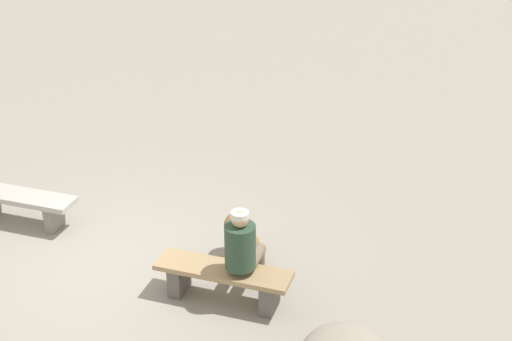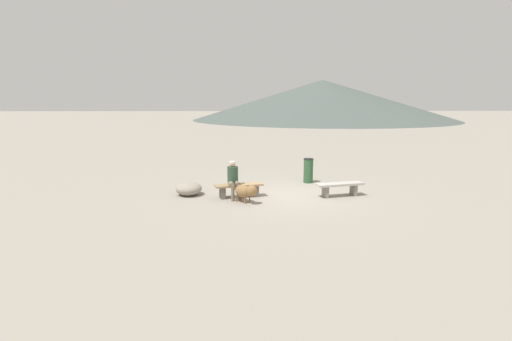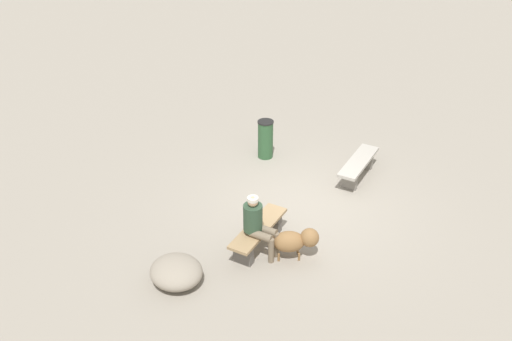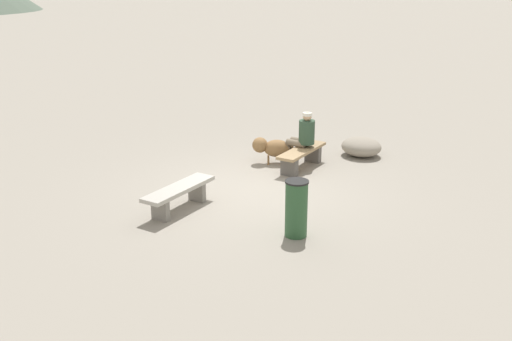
% 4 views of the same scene
% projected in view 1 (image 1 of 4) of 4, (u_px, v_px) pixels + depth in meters
% --- Properties ---
extents(ground, '(210.00, 210.00, 0.06)m').
position_uv_depth(ground, '(107.00, 269.00, 9.11)').
color(ground, gray).
extents(bench_left, '(1.71, 0.81, 0.46)m').
position_uv_depth(bench_left, '(20.00, 202.00, 9.94)').
color(bench_left, gray).
rests_on(bench_left, ground).
extents(bench_right, '(1.67, 0.80, 0.45)m').
position_uv_depth(bench_right, '(223.00, 279.00, 8.33)').
color(bench_right, '#605B56').
rests_on(bench_right, ground).
extents(seated_person, '(0.45, 0.68, 1.25)m').
position_uv_depth(seated_person, '(243.00, 248.00, 8.16)').
color(seated_person, '#2D4733').
rests_on(seated_person, ground).
extents(dog, '(0.81, 0.80, 0.62)m').
position_uv_depth(dog, '(242.00, 240.00, 8.96)').
color(dog, olive).
rests_on(dog, ground).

